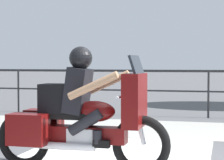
# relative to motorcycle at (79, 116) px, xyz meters

# --- Properties ---
(sidewalk_band) EXTENTS (44.00, 2.40, 0.01)m
(sidewalk_band) POSITION_rel_motorcycle_xyz_m (1.36, 3.67, -0.68)
(sidewalk_band) COLOR #A8A59E
(sidewalk_band) RESTS_ON ground
(fence_railing) EXTENTS (36.00, 0.05, 1.18)m
(fence_railing) POSITION_rel_motorcycle_xyz_m (1.36, 5.76, 0.24)
(fence_railing) COLOR #232326
(fence_railing) RESTS_ON ground
(motorcycle) EXTENTS (2.27, 0.76, 1.56)m
(motorcycle) POSITION_rel_motorcycle_xyz_m (0.00, 0.00, 0.00)
(motorcycle) COLOR black
(motorcycle) RESTS_ON ground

